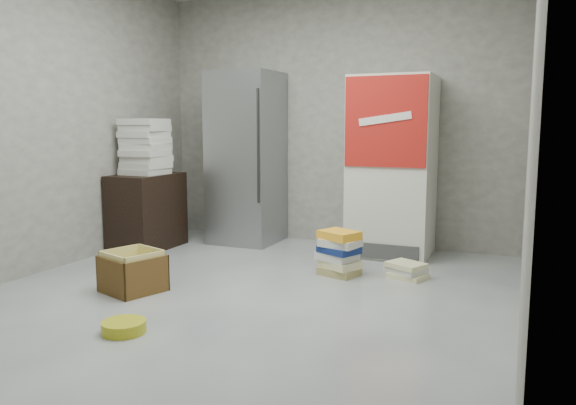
% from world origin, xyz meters
% --- Properties ---
extents(ground, '(5.00, 5.00, 0.00)m').
position_xyz_m(ground, '(0.00, 0.00, 0.00)').
color(ground, '#B9B8B4').
rests_on(ground, ground).
extents(room_shell, '(4.04, 5.04, 2.82)m').
position_xyz_m(room_shell, '(0.00, 0.00, 1.80)').
color(room_shell, '#A7A196').
rests_on(room_shell, ground).
extents(steel_fridge, '(0.70, 0.72, 1.90)m').
position_xyz_m(steel_fridge, '(-0.90, 2.13, 0.95)').
color(steel_fridge, '#95979C').
rests_on(steel_fridge, ground).
extents(coke_cooler, '(0.80, 0.73, 1.80)m').
position_xyz_m(coke_cooler, '(0.75, 2.12, 0.90)').
color(coke_cooler, silver).
rests_on(coke_cooler, ground).
extents(wood_shelf, '(0.50, 0.80, 0.80)m').
position_xyz_m(wood_shelf, '(-1.73, 1.40, 0.40)').
color(wood_shelf, black).
rests_on(wood_shelf, ground).
extents(supply_box_stack, '(0.43, 0.44, 0.58)m').
position_xyz_m(supply_box_stack, '(-1.72, 1.40, 1.09)').
color(supply_box_stack, beige).
rests_on(supply_box_stack, wood_shelf).
extents(phonebook_stack_main, '(0.43, 0.38, 0.40)m').
position_xyz_m(phonebook_stack_main, '(0.51, 1.15, 0.20)').
color(phonebook_stack_main, tan).
rests_on(phonebook_stack_main, ground).
extents(phonebook_stack_side, '(0.39, 0.37, 0.14)m').
position_xyz_m(phonebook_stack_side, '(1.09, 1.28, 0.07)').
color(phonebook_stack_side, beige).
rests_on(phonebook_stack_side, ground).
extents(cardboard_box, '(0.52, 0.52, 0.33)m').
position_xyz_m(cardboard_box, '(-0.85, 0.04, 0.14)').
color(cardboard_box, yellow).
rests_on(cardboard_box, ground).
extents(bucket_lid, '(0.31, 0.31, 0.08)m').
position_xyz_m(bucket_lid, '(-0.33, -0.73, 0.04)').
color(bucket_lid, gold).
rests_on(bucket_lid, ground).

